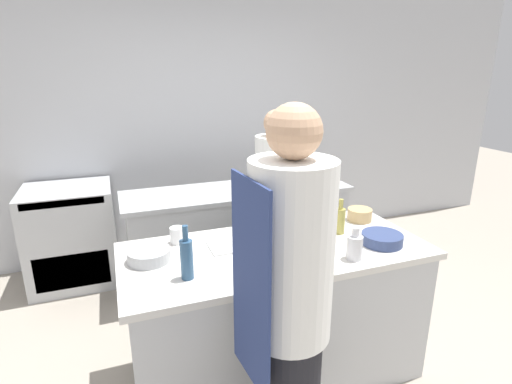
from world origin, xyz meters
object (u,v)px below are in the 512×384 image
(bottle_vinegar, at_px, (340,220))
(bottle_cooking_oil, at_px, (295,223))
(bottle_olive_oil, at_px, (354,247))
(bowl_mixing_large, at_px, (382,239))
(cup, at_px, (177,235))
(bowl_wooden_salad, at_px, (360,215))
(chef_at_prep_near, at_px, (288,316))
(bottle_sauce, at_px, (187,258))
(bowl_ceramic_blue, at_px, (305,243))
(chef_at_stove, at_px, (276,213))
(bowl_prep_small, at_px, (149,255))
(oven_range, at_px, (72,235))
(bottle_wine, at_px, (263,217))

(bottle_vinegar, bearing_deg, bottle_cooking_oil, 173.97)
(bottle_olive_oil, height_order, bowl_mixing_large, bottle_olive_oil)
(cup, bearing_deg, bottle_vinegar, -11.60)
(bowl_wooden_salad, bearing_deg, bowl_mixing_large, -104.46)
(bowl_mixing_large, bearing_deg, chef_at_prep_near, -149.23)
(bottle_vinegar, distance_m, bottle_cooking_oil, 0.31)
(bottle_sauce, relative_size, bowl_ceramic_blue, 1.41)
(bowl_mixing_large, bearing_deg, bottle_vinegar, 123.25)
(bottle_vinegar, relative_size, bowl_mixing_large, 0.94)
(chef_at_stove, xyz_separation_m, bottle_vinegar, (0.17, -0.65, 0.16))
(bottle_olive_oil, height_order, bottle_sauce, bottle_sauce)
(chef_at_prep_near, distance_m, bowl_wooden_salad, 1.32)
(bottle_sauce, relative_size, bowl_mixing_large, 1.17)
(bowl_ceramic_blue, bearing_deg, chef_at_stove, 79.80)
(bowl_prep_small, bearing_deg, bowl_ceramic_blue, -10.05)
(bowl_ceramic_blue, bearing_deg, bowl_prep_small, 169.95)
(bowl_wooden_salad, bearing_deg, bottle_cooking_oil, -168.35)
(bowl_wooden_salad, bearing_deg, chef_at_prep_near, -136.98)
(oven_range, height_order, chef_at_prep_near, chef_at_prep_near)
(chef_at_prep_near, xyz_separation_m, bottle_wine, (0.27, 1.00, 0.06))
(chef_at_prep_near, relative_size, bottle_olive_oil, 9.49)
(chef_at_stove, bearing_deg, bowl_mixing_large, 26.24)
(oven_range, height_order, bowl_prep_small, bowl_prep_small)
(bowl_prep_small, distance_m, cup, 0.27)
(chef_at_stove, height_order, bottle_cooking_oil, chef_at_stove)
(chef_at_stove, distance_m, bowl_prep_small, 1.22)
(bowl_mixing_large, bearing_deg, bowl_prep_small, 169.19)
(bottle_olive_oil, height_order, bottle_wine, bottle_wine)
(bottle_wine, bearing_deg, bowl_ceramic_blue, -72.14)
(chef_at_prep_near, xyz_separation_m, bottle_sauce, (-0.33, 0.51, 0.09))
(chef_at_prep_near, distance_m, bowl_ceramic_blue, 0.74)
(bottle_cooking_oil, bearing_deg, chef_at_stove, 77.69)
(bottle_wine, xyz_separation_m, bottle_cooking_oil, (0.13, -0.22, 0.02))
(chef_at_stove, height_order, bottle_wine, chef_at_stove)
(chef_at_prep_near, distance_m, bottle_wine, 1.04)
(bottle_olive_oil, relative_size, bowl_mixing_large, 0.77)
(oven_range, relative_size, bottle_cooking_oil, 3.60)
(bottle_cooking_oil, bearing_deg, bottle_wine, 120.98)
(bowl_wooden_salad, height_order, cup, cup)
(bottle_wine, xyz_separation_m, bowl_mixing_large, (0.60, -0.49, -0.05))
(bowl_ceramic_blue, bearing_deg, bottle_wine, 107.86)
(chef_at_stove, bearing_deg, bottle_vinegar, 20.88)
(bottle_vinegar, bearing_deg, bowl_mixing_large, -56.75)
(bottle_vinegar, relative_size, bowl_wooden_salad, 1.38)
(bowl_prep_small, relative_size, bowl_ceramic_blue, 1.15)
(oven_range, xyz_separation_m, bowl_ceramic_blue, (1.45, -1.82, 0.47))
(bottle_cooking_oil, height_order, bowl_prep_small, bottle_cooking_oil)
(bottle_vinegar, height_order, bottle_cooking_oil, bottle_cooking_oil)
(chef_at_stove, relative_size, bowl_prep_small, 6.87)
(cup, bearing_deg, oven_range, 116.91)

